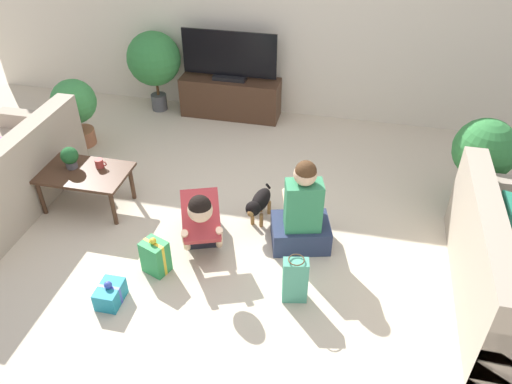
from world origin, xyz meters
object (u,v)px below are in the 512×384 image
at_px(gift_box_a, 155,257).
at_px(potted_plant_corner_left, 75,106).
at_px(coffee_table, 84,176).
at_px(potted_plant_back_left, 154,60).
at_px(tabletop_plant, 70,157).
at_px(tv, 229,58).
at_px(person_kneeling, 201,218).
at_px(gift_bag_a, 295,280).
at_px(person_sitting, 302,216).
at_px(mug, 100,163).
at_px(sofa_left, 1,182).
at_px(gift_box_b, 110,294).
at_px(potted_plant_corner_right, 484,152).
at_px(tv_console, 231,97).
at_px(dog, 259,203).

bearing_deg(gift_box_a, potted_plant_corner_left, 132.76).
xyz_separation_m(coffee_table, potted_plant_back_left, (-0.10, 2.17, 0.34)).
bearing_deg(tabletop_plant, gift_box_a, -33.64).
bearing_deg(tv, gift_box_a, -87.70).
bearing_deg(person_kneeling, gift_bag_a, -45.55).
distance_m(coffee_table, gift_bag_a, 2.36).
xyz_separation_m(tv, potted_plant_back_left, (-0.99, -0.05, -0.09)).
relative_size(person_sitting, mug, 7.76).
height_order(coffee_table, gift_bag_a, gift_bag_a).
height_order(coffee_table, person_kneeling, person_kneeling).
xyz_separation_m(sofa_left, mug, (0.96, 0.29, 0.17)).
relative_size(gift_bag_a, mug, 3.67).
distance_m(potted_plant_corner_left, person_sitting, 3.11).
bearing_deg(potted_plant_corner_left, gift_box_b, -56.96).
bearing_deg(sofa_left, tv, 144.49).
bearing_deg(sofa_left, person_kneeling, 85.66).
bearing_deg(potted_plant_corner_right, tabletop_plant, -167.47).
bearing_deg(potted_plant_corner_left, sofa_left, -96.39).
relative_size(coffee_table, person_kneeling, 1.13).
relative_size(tv, gift_box_b, 4.66).
distance_m(coffee_table, gift_box_a, 1.26).
bearing_deg(coffee_table, gift_box_a, -35.45).
bearing_deg(tabletop_plant, potted_plant_corner_right, 12.53).
height_order(sofa_left, mug, sofa_left).
distance_m(potted_plant_corner_right, person_sitting, 1.92).
distance_m(coffee_table, mug, 0.19).
distance_m(gift_box_a, mug, 1.24).
xyz_separation_m(potted_plant_corner_left, gift_bag_a, (2.91, -1.88, -0.29)).
bearing_deg(gift_box_b, sofa_left, 149.22).
height_order(potted_plant_corner_right, tabletop_plant, potted_plant_corner_right).
xyz_separation_m(tv_console, potted_plant_corner_right, (2.89, -1.31, 0.34)).
xyz_separation_m(potted_plant_corner_left, gift_box_b, (1.46, -2.24, -0.42)).
relative_size(tv_console, tv, 1.07).
relative_size(potted_plant_corner_left, person_sitting, 0.88).
bearing_deg(tv_console, tv, 0.00).
height_order(tv, potted_plant_corner_right, tv).
bearing_deg(tv, gift_bag_a, -65.99).
xyz_separation_m(coffee_table, tv, (0.89, 2.22, 0.42)).
bearing_deg(sofa_left, gift_bag_a, 78.93).
xyz_separation_m(sofa_left, coffee_table, (0.82, 0.18, 0.08)).
height_order(potted_plant_corner_left, gift_bag_a, potted_plant_corner_left).
distance_m(tv, potted_plant_back_left, 1.00).
distance_m(person_sitting, gift_box_b, 1.75).
height_order(potted_plant_corner_right, potted_plant_back_left, potted_plant_back_left).
distance_m(coffee_table, dog, 1.74).
height_order(potted_plant_corner_right, gift_box_a, potted_plant_corner_right).
xyz_separation_m(sofa_left, tv_console, (1.71, 2.40, -0.03)).
bearing_deg(gift_bag_a, person_kneeling, 154.59).
distance_m(potted_plant_corner_right, dog, 2.22).
bearing_deg(potted_plant_back_left, tv_console, 2.88).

